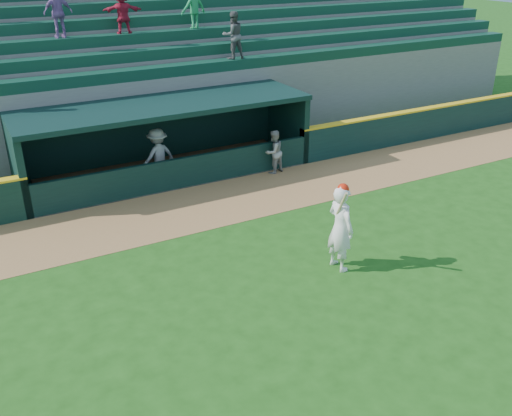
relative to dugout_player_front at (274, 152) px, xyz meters
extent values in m
plane|color=#1B4B12|center=(-3.21, -6.25, -0.74)|extent=(120.00, 120.00, 0.00)
cube|color=olive|center=(-3.21, -1.35, -0.73)|extent=(40.00, 3.00, 0.01)
cube|color=black|center=(9.04, 0.30, -0.14)|extent=(15.50, 0.30, 1.20)
cube|color=gold|center=(9.04, 0.30, 0.49)|extent=(15.50, 0.32, 0.06)
imported|color=gray|center=(0.00, 0.00, 0.00)|extent=(0.84, 0.73, 1.47)
imported|color=#9B9B96|center=(-3.65, 1.08, 0.15)|extent=(1.28, 0.92, 1.78)
cube|color=slate|center=(-3.21, 1.45, -0.72)|extent=(9.00, 2.60, 0.04)
cube|color=black|center=(-7.81, 1.45, 0.41)|extent=(0.20, 2.60, 2.30)
cube|color=black|center=(1.39, 1.45, 0.41)|extent=(0.20, 2.60, 2.30)
cube|color=black|center=(-3.21, 2.75, 0.41)|extent=(9.40, 0.20, 2.30)
cube|color=black|center=(-3.21, 1.45, 1.64)|extent=(9.40, 2.80, 0.16)
cube|color=black|center=(-3.21, 0.23, -0.24)|extent=(9.00, 0.16, 1.00)
cube|color=brown|center=(-3.21, 2.25, -0.49)|extent=(8.40, 0.45, 0.10)
cube|color=slate|center=(-3.21, 3.27, 0.72)|extent=(34.00, 0.85, 2.91)
cube|color=#0F3828|center=(-3.21, 3.15, 2.35)|extent=(34.00, 0.60, 0.36)
cube|color=slate|center=(-3.21, 4.12, 0.94)|extent=(34.00, 0.85, 3.36)
cube|color=#0F3828|center=(-3.21, 4.00, 2.80)|extent=(34.00, 0.60, 0.36)
cube|color=slate|center=(-3.21, 4.97, 1.17)|extent=(34.00, 0.85, 3.81)
cube|color=#0F3828|center=(-3.21, 4.85, 3.25)|extent=(34.00, 0.60, 0.36)
cube|color=slate|center=(-3.21, 5.82, 1.39)|extent=(34.00, 0.85, 4.26)
cube|color=#0F3828|center=(-3.21, 5.70, 3.70)|extent=(34.00, 0.60, 0.36)
cube|color=slate|center=(-3.21, 6.67, 1.62)|extent=(34.00, 0.85, 4.71)
cube|color=#0F3828|center=(-3.21, 6.55, 4.15)|extent=(34.00, 0.60, 0.36)
cube|color=slate|center=(-3.21, 7.52, 1.84)|extent=(34.00, 0.85, 5.16)
cube|color=slate|center=(-3.21, 8.37, 2.07)|extent=(34.00, 0.85, 5.61)
cube|color=slate|center=(-3.21, 8.95, 2.07)|extent=(34.50, 0.30, 5.61)
imported|color=#B01B36|center=(-3.27, 4.87, 4.15)|extent=(1.39, 0.68, 1.43)
imported|color=#4F4F4F|center=(0.13, 3.17, 3.35)|extent=(0.81, 0.63, 1.63)
imported|color=#1B7A43|center=(-0.63, 4.87, 4.20)|extent=(1.06, 0.70, 1.53)
imported|color=#865B9C|center=(-5.42, 4.87, 4.24)|extent=(0.97, 0.48, 1.60)
imported|color=white|center=(-1.76, -6.10, 0.32)|extent=(0.57, 0.81, 2.11)
sphere|color=red|center=(-1.76, -6.10, 1.30)|extent=(0.27, 0.27, 0.27)
cylinder|color=#D5B789|center=(-1.94, -6.32, 1.07)|extent=(0.21, 0.51, 0.76)
camera|label=1|loc=(-9.12, -15.50, 6.35)|focal=40.00mm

